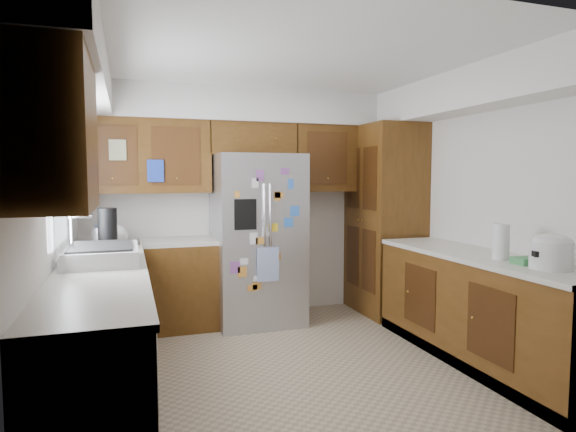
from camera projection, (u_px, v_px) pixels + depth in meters
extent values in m
plane|color=tan|center=(295.00, 362.00, 4.06)|extent=(3.60, 3.60, 0.00)
cube|color=silver|center=(248.00, 205.00, 5.47)|extent=(3.60, 0.04, 2.50)
cube|color=silver|center=(54.00, 221.00, 3.39)|extent=(0.04, 3.20, 2.50)
cube|color=silver|center=(475.00, 210.00, 4.53)|extent=(0.04, 3.20, 2.50)
cube|color=silver|center=(398.00, 238.00, 2.45)|extent=(3.60, 0.04, 2.50)
cube|color=white|center=(295.00, 59.00, 3.86)|extent=(3.60, 3.20, 0.02)
cube|color=silver|center=(252.00, 107.00, 5.21)|extent=(3.60, 0.38, 0.35)
cube|color=silver|center=(78.00, 68.00, 3.37)|extent=(0.38, 3.20, 0.35)
cube|color=silver|center=(461.00, 93.00, 4.38)|extent=(0.38, 3.20, 0.35)
cube|color=#482D0D|center=(144.00, 156.00, 4.91)|extent=(1.33, 0.34, 0.75)
cube|color=#482D0D|center=(346.00, 159.00, 5.63)|extent=(1.33, 0.34, 0.75)
cube|color=#482D0D|center=(55.00, 133.00, 2.32)|extent=(0.34, 0.85, 0.75)
cube|color=white|center=(56.00, 172.00, 3.46)|extent=(0.02, 0.90, 1.05)
cube|color=white|center=(62.00, 172.00, 3.47)|extent=(0.01, 1.02, 1.15)
cube|color=#1F3DB6|center=(155.00, 171.00, 4.78)|extent=(0.16, 0.02, 0.22)
cube|color=beige|center=(118.00, 150.00, 4.65)|extent=(0.16, 0.02, 0.20)
cube|color=#482D0D|center=(101.00, 342.00, 3.27)|extent=(0.60, 2.60, 0.88)
cube|color=#482D0D|center=(179.00, 285.00, 4.99)|extent=(0.75, 0.60, 0.88)
cube|color=white|center=(99.00, 276.00, 3.23)|extent=(0.63, 2.60, 0.04)
cube|color=white|center=(178.00, 242.00, 4.96)|extent=(0.75, 0.60, 0.04)
cube|color=black|center=(103.00, 398.00, 3.30)|extent=(0.60, 2.60, 0.10)
cube|color=silver|center=(154.00, 384.00, 2.56)|extent=(0.01, 0.58, 0.80)
cube|color=#482D0D|center=(481.00, 311.00, 4.05)|extent=(0.60, 2.25, 0.88)
cube|color=white|center=(483.00, 257.00, 4.01)|extent=(0.63, 2.25, 0.04)
cube|color=black|center=(480.00, 356.00, 4.08)|extent=(0.60, 2.25, 0.10)
cube|color=#482D0D|center=(385.00, 220.00, 5.54)|extent=(0.60, 0.90, 2.15)
cube|color=#A9A9AF|center=(257.00, 239.00, 5.13)|extent=(0.90, 0.75, 1.80)
cylinder|color=silver|center=(265.00, 229.00, 4.74)|extent=(0.02, 0.02, 0.90)
cylinder|color=silver|center=(270.00, 229.00, 4.76)|extent=(0.02, 0.02, 0.90)
cube|color=black|center=(245.00, 215.00, 4.68)|extent=(0.22, 0.01, 0.30)
cube|color=silver|center=(268.00, 264.00, 4.76)|extent=(0.22, 0.01, 0.34)
cube|color=white|center=(254.00, 238.00, 4.72)|extent=(0.08, 0.00, 0.12)
cube|color=orange|center=(260.00, 241.00, 4.74)|extent=(0.09, 0.00, 0.07)
cube|color=orange|center=(237.00, 194.00, 4.63)|extent=(0.05, 0.00, 0.07)
cube|color=orange|center=(253.00, 288.00, 4.75)|extent=(0.10, 0.00, 0.06)
cube|color=orange|center=(279.00, 195.00, 4.77)|extent=(0.09, 0.00, 0.06)
cube|color=blue|center=(295.00, 211.00, 4.83)|extent=(0.09, 0.00, 0.10)
cube|color=white|center=(267.00, 231.00, 4.76)|extent=(0.10, 0.00, 0.09)
cube|color=orange|center=(257.00, 285.00, 4.77)|extent=(0.09, 0.00, 0.08)
cube|color=#8C4C99|center=(235.00, 268.00, 4.68)|extent=(0.10, 0.00, 0.11)
cube|color=#8C4C99|center=(285.00, 171.00, 4.77)|extent=(0.09, 0.00, 0.07)
cube|color=white|center=(255.00, 183.00, 4.68)|extent=(0.07, 0.00, 0.10)
cube|color=orange|center=(277.00, 196.00, 4.76)|extent=(0.07, 0.00, 0.09)
cube|color=yellow|center=(273.00, 228.00, 4.77)|extent=(0.10, 0.00, 0.08)
cube|color=white|center=(244.00, 261.00, 4.71)|extent=(0.08, 0.00, 0.06)
cube|color=blue|center=(289.00, 222.00, 4.82)|extent=(0.10, 0.00, 0.10)
cube|color=white|center=(257.00, 279.00, 4.76)|extent=(0.06, 0.00, 0.06)
cube|color=blue|center=(291.00, 184.00, 4.80)|extent=(0.06, 0.00, 0.10)
cube|color=orange|center=(277.00, 257.00, 4.81)|extent=(0.08, 0.00, 0.07)
cube|color=#8C4C99|center=(260.00, 175.00, 4.69)|extent=(0.08, 0.00, 0.11)
cube|color=orange|center=(242.00, 272.00, 4.71)|extent=(0.09, 0.00, 0.11)
cube|color=#482D0D|center=(252.00, 139.00, 5.25)|extent=(0.96, 0.34, 0.35)
sphere|color=#2955AE|center=(218.00, 109.00, 5.06)|extent=(0.26, 0.26, 0.26)
cylinder|color=black|center=(261.00, 115.00, 5.25)|extent=(0.30, 0.30, 0.17)
ellipsoid|color=#333338|center=(261.00, 107.00, 5.24)|extent=(0.28, 0.28, 0.12)
cube|color=silver|center=(102.00, 255.00, 3.60)|extent=(0.52, 0.70, 0.12)
cube|color=black|center=(101.00, 246.00, 3.60)|extent=(0.44, 0.60, 0.02)
cylinder|color=silver|center=(72.00, 235.00, 3.53)|extent=(0.02, 0.02, 0.30)
cylinder|color=silver|center=(80.00, 217.00, 3.54)|extent=(0.16, 0.02, 0.02)
cube|color=gold|center=(130.00, 264.00, 3.44)|extent=(0.10, 0.18, 0.04)
cube|color=black|center=(108.00, 246.00, 4.12)|extent=(0.18, 0.14, 0.10)
cylinder|color=black|center=(107.00, 224.00, 4.10)|extent=(0.16, 0.16, 0.28)
cylinder|color=#A9A9AF|center=(100.00, 239.00, 4.22)|extent=(0.14, 0.14, 0.20)
sphere|color=silver|center=(116.00, 236.00, 4.47)|extent=(0.20, 0.20, 0.20)
cube|color=#3F72B2|center=(103.00, 235.00, 4.60)|extent=(0.14, 0.10, 0.18)
cube|color=#BFB28C|center=(122.00, 235.00, 4.74)|extent=(0.10, 0.08, 0.14)
cylinder|color=silver|center=(100.00, 250.00, 3.89)|extent=(0.08, 0.08, 0.11)
cylinder|color=silver|center=(551.00, 256.00, 3.36)|extent=(0.28, 0.28, 0.19)
ellipsoid|color=silver|center=(552.00, 242.00, 3.36)|extent=(0.27, 0.27, 0.12)
cube|color=black|center=(536.00, 254.00, 3.32)|extent=(0.04, 0.06, 0.04)
cylinder|color=white|center=(501.00, 242.00, 3.75)|extent=(0.12, 0.12, 0.28)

